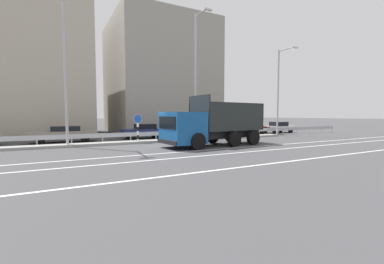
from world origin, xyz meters
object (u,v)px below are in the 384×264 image
object	(u,v)px
parked_car_2	(64,134)
parked_car_5	(248,128)
street_lamp_2	(197,72)
parked_car_6	(278,127)
street_lamp_1	(65,56)
parked_car_3	(144,131)
median_road_sign	(138,128)
dump_truck	(204,128)
parked_car_4	(199,129)
street_lamp_3	(279,88)
church_tower	(175,92)

from	to	relation	value
parked_car_2	parked_car_5	xyz separation A→B (m)	(18.73, 0.10, -0.00)
street_lamp_2	parked_car_6	distance (m)	14.69
street_lamp_1	parked_car_3	xyz separation A→B (m)	(6.52, 3.95, -5.25)
median_road_sign	parked_car_3	bearing A→B (deg)	65.60
dump_truck	parked_car_4	world-z (taller)	dump_truck
parked_car_6	street_lamp_2	bearing A→B (deg)	108.18
dump_truck	street_lamp_2	world-z (taller)	street_lamp_2
street_lamp_3	parked_car_5	bearing A→B (deg)	105.58
parked_car_2	parked_car_3	size ratio (longest dim) A/B	1.22
parked_car_2	parked_car_6	bearing A→B (deg)	-90.16
parked_car_2	street_lamp_3	bearing A→B (deg)	-99.92
church_tower	street_lamp_2	bearing A→B (deg)	-110.62
median_road_sign	parked_car_5	size ratio (longest dim) A/B	0.52
parked_car_5	street_lamp_1	bearing A→B (deg)	96.86
street_lamp_2	parked_car_3	distance (m)	7.16
dump_truck	parked_car_2	size ratio (longest dim) A/B	1.59
parked_car_4	street_lamp_3	bearing A→B (deg)	-116.29
dump_truck	parked_car_3	xyz separation A→B (m)	(-1.72, 7.78, -0.55)
median_road_sign	street_lamp_3	world-z (taller)	street_lamp_3
street_lamp_3	parked_car_6	size ratio (longest dim) A/B	2.18
median_road_sign	parked_car_6	xyz separation A→B (m)	(18.31, 3.33, -0.45)
parked_car_2	parked_car_3	distance (m)	6.64
parked_car_4	parked_car_6	world-z (taller)	parked_car_4
parked_car_5	street_lamp_2	bearing A→B (deg)	108.35
street_lamp_1	parked_car_2	world-z (taller)	street_lamp_1
street_lamp_1	median_road_sign	bearing A→B (deg)	3.16
street_lamp_2	median_road_sign	bearing A→B (deg)	177.16
street_lamp_1	parked_car_6	distance (m)	24.02
street_lamp_3	parked_car_6	xyz separation A→B (m)	(3.56, 3.39, -4.19)
median_road_sign	parked_car_2	distance (m)	6.01
parked_car_3	street_lamp_1	bearing A→B (deg)	120.95
street_lamp_2	street_lamp_3	distance (m)	9.82
street_lamp_3	parked_car_4	xyz separation A→B (m)	(-7.30, 3.65, -4.11)
parked_car_4	parked_car_6	size ratio (longest dim) A/B	1.20
street_lamp_3	church_tower	distance (m)	25.27
dump_truck	median_road_sign	size ratio (longest dim) A/B	3.56
median_road_sign	parked_car_5	distance (m)	14.20
church_tower	parked_car_6	bearing A→B (deg)	-80.16
parked_car_6	street_lamp_1	bearing A→B (deg)	102.01
parked_car_5	parked_car_6	size ratio (longest dim) A/B	1.05
median_road_sign	parked_car_2	xyz separation A→B (m)	(-4.96, 3.35, -0.45)
dump_truck	parked_car_6	world-z (taller)	dump_truck
parked_car_2	parked_car_5	bearing A→B (deg)	-89.79
median_road_sign	parked_car_6	world-z (taller)	median_road_sign
median_road_sign	parked_car_6	size ratio (longest dim) A/B	0.54
parked_car_3	parked_car_5	size ratio (longest dim) A/B	0.96
dump_truck	street_lamp_3	distance (m)	12.59
street_lamp_3	dump_truck	bearing A→B (deg)	-160.43
church_tower	street_lamp_3	bearing A→B (deg)	-89.49
parked_car_4	church_tower	distance (m)	23.40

